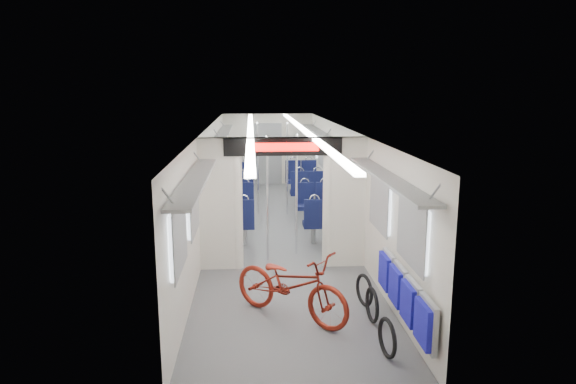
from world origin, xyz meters
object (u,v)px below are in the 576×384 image
object	(u,v)px
seat_bay_far_left	(237,182)
bicycle	(291,284)
seat_bay_far_right	(304,181)
stanchion_near_left	(267,199)
seat_bay_near_left	(234,210)
stanchion_far_left	(258,168)
bike_hoop_b	(372,307)
seat_bay_near_right	(320,209)
bike_hoop_a	(387,340)
flip_bench	(404,294)
stanchion_far_right	(287,169)
bike_hoop_c	(364,292)
stanchion_near_right	(297,195)

from	to	relation	value
seat_bay_far_left	bicycle	bearing A→B (deg)	-83.11
seat_bay_far_right	stanchion_near_left	bearing A→B (deg)	-103.41
seat_bay_near_left	stanchion_near_left	size ratio (longest dim) A/B	0.85
stanchion_far_left	seat_bay_far_right	bearing A→B (deg)	46.86
bike_hoop_b	stanchion_far_left	distance (m)	6.50
seat_bay_near_right	stanchion_near_left	distance (m)	2.20
bike_hoop_a	seat_bay_far_right	bearing A→B (deg)	90.62
bicycle	bike_hoop_a	world-z (taller)	bicycle
flip_bench	seat_bay_near_left	size ratio (longest dim) A/B	1.10
bicycle	flip_bench	xyz separation A→B (m)	(1.38, -0.66, 0.09)
seat_bay_near_left	stanchion_far_left	size ratio (longest dim) A/B	0.85
bicycle	stanchion_far_right	size ratio (longest dim) A/B	0.81
bike_hoop_c	seat_bay_far_right	xyz separation A→B (m)	(-0.14, 7.14, 0.33)
flip_bench	stanchion_near_left	size ratio (longest dim) A/B	0.93
flip_bench	seat_bay_near_right	size ratio (longest dim) A/B	1.11
seat_bay_near_left	stanchion_far_left	world-z (taller)	stanchion_far_left
stanchion_far_left	stanchion_far_right	xyz separation A→B (m)	(0.72, -0.17, 0.00)
stanchion_near_right	stanchion_far_left	bearing A→B (deg)	101.67
bike_hoop_c	stanchion_near_right	world-z (taller)	stanchion_near_right
bike_hoop_c	seat_bay_near_left	bearing A→B (deg)	117.10
flip_bench	bike_hoop_a	distance (m)	0.68
bicycle	bike_hoop_a	distance (m)	1.57
bike_hoop_c	seat_bay_near_left	distance (m)	4.42
bike_hoop_c	bike_hoop_a	bearing A→B (deg)	-91.85
bicycle	seat_bay_far_right	world-z (taller)	seat_bay_far_right
bike_hoop_c	stanchion_far_left	size ratio (longest dim) A/B	0.21
bicycle	stanchion_near_left	world-z (taller)	stanchion_near_left
bicycle	stanchion_far_left	size ratio (longest dim) A/B	0.81
flip_bench	seat_bay_far_left	xyz separation A→B (m)	(-2.29, 8.20, -0.05)
seat_bay_near_right	seat_bay_far_left	size ratio (longest dim) A/B	0.98
seat_bay_near_left	stanchion_far_left	bearing A→B (deg)	72.91
bike_hoop_a	bike_hoop_b	distance (m)	0.93
flip_bench	stanchion_near_right	world-z (taller)	stanchion_near_right
bicycle	seat_bay_near_left	bearing A→B (deg)	52.50
flip_bench	seat_bay_far_left	bearing A→B (deg)	105.59
bike_hoop_b	seat_bay_far_left	size ratio (longest dim) A/B	0.25
seat_bay_near_right	bike_hoop_c	bearing A→B (deg)	-87.93
flip_bench	seat_bay_far_right	xyz separation A→B (m)	(-0.42, 8.12, -0.03)
seat_bay_far_left	stanchion_near_right	xyz separation A→B (m)	(1.23, -4.75, 0.62)
seat_bay_near_right	stanchion_far_right	distance (m)	1.90
bike_hoop_b	seat_bay_far_left	xyz separation A→B (m)	(-2.00, 7.75, 0.31)
bike_hoop_a	stanchion_far_left	bearing A→B (deg)	101.04
bike_hoop_a	seat_bay_far_right	size ratio (longest dim) A/B	0.23
seat_bay_near_right	stanchion_near_right	world-z (taller)	stanchion_near_right
seat_bay_far_right	bike_hoop_c	bearing A→B (deg)	-88.88
seat_bay_near_left	seat_bay_near_right	world-z (taller)	seat_bay_near_left
stanchion_near_left	stanchion_near_right	xyz separation A→B (m)	(0.56, 0.33, 0.00)
bicycle	bike_hoop_a	size ratio (longest dim) A/B	3.81
seat_bay_near_right	bike_hoop_a	bearing A→B (deg)	-89.00
flip_bench	bicycle	bearing A→B (deg)	154.43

